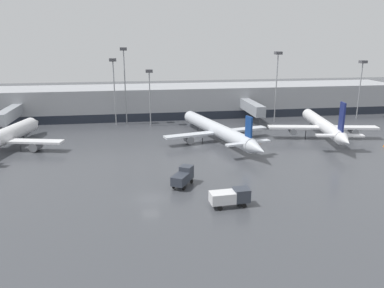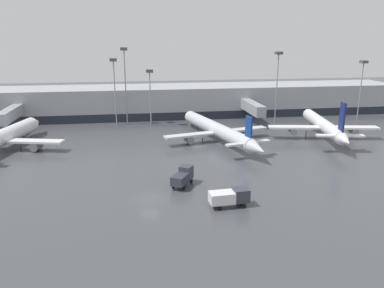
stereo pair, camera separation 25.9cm
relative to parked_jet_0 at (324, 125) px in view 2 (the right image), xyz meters
The scene contains 13 objects.
ground_plane 50.77m from the parked_jet_0, 146.03° to the right, with size 320.00×320.00×0.00m, color #424449.
terminal_building 53.78m from the parked_jet_0, 141.42° to the left, with size 160.00×31.25×9.00m.
parked_jet_0 is the anchor object (origin of this frame).
parked_jet_1 71.86m from the parked_jet_0, behind, with size 26.25×32.92×8.50m.
parked_jet_2 25.20m from the parked_jet_0, behind, with size 25.37×38.55×8.36m.
service_truck_0 45.07m from the parked_jet_0, 133.42° to the right, with size 5.74×2.53×2.55m.
service_truck_1 43.67m from the parked_jet_0, 146.73° to the right, with size 4.27×5.29×2.91m.
traffic_cone_1 15.84m from the parked_jet_0, behind, with size 0.48×0.48×0.74m.
apron_light_mast_0 23.88m from the parked_jet_0, 101.80° to the left, with size 1.80×1.80×19.52m.
apron_light_mast_2 55.05m from the parked_jet_0, 154.95° to the left, with size 1.80×1.80×17.92m.
apron_light_mast_3 53.03m from the parked_jet_0, 153.33° to the left, with size 1.80×1.80×20.69m.
apron_light_mast_4 45.20m from the parked_jet_0, 153.21° to the left, with size 1.80×1.80×15.14m.
apron_light_mast_5 31.60m from the parked_jet_0, 43.64° to the left, with size 1.80×1.80×16.90m.
Camera 2 is at (-1.53, -51.70, 22.99)m, focal length 35.00 mm.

